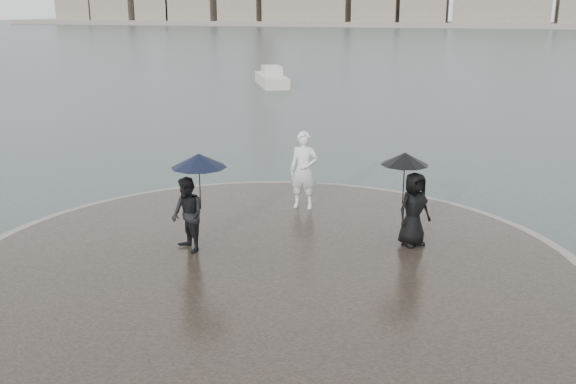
% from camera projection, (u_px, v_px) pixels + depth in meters
% --- Properties ---
extents(ground, '(400.00, 400.00, 0.00)m').
position_uv_depth(ground, '(193.00, 374.00, 9.42)').
color(ground, '#2B3835').
rests_on(ground, ground).
extents(kerb_ring, '(12.50, 12.50, 0.32)m').
position_uv_depth(kerb_ring, '(269.00, 273.00, 12.59)').
color(kerb_ring, gray).
rests_on(kerb_ring, ground).
extents(quay_tip, '(11.90, 11.90, 0.36)m').
position_uv_depth(quay_tip, '(269.00, 272.00, 12.58)').
color(quay_tip, '#2D261E').
rests_on(quay_tip, ground).
extents(statue, '(0.73, 0.51, 1.91)m').
position_uv_depth(statue, '(304.00, 170.00, 15.72)').
color(statue, white).
rests_on(statue, quay_tip).
extents(visitor_left, '(1.28, 1.12, 2.04)m').
position_uv_depth(visitor_left, '(191.00, 197.00, 12.86)').
color(visitor_left, black).
rests_on(visitor_left, quay_tip).
extents(visitor_right, '(1.19, 1.05, 1.95)m').
position_uv_depth(visitor_right, '(411.00, 194.00, 13.25)').
color(visitor_right, black).
rests_on(visitor_right, quay_tip).
extents(far_skyline, '(260.00, 20.00, 37.00)m').
position_uv_depth(far_skyline, '(449.00, 4.00, 157.17)').
color(far_skyline, gray).
rests_on(far_skyline, ground).
extents(boats, '(38.02, 10.54, 1.50)m').
position_uv_depth(boats, '(531.00, 83.00, 41.22)').
color(boats, beige).
rests_on(boats, ground).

